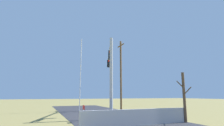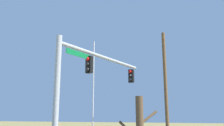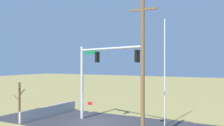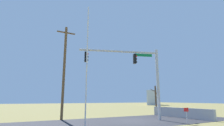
# 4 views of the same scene
# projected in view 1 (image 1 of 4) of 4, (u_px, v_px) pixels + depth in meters

# --- Properties ---
(ground_plane) EXTENTS (160.00, 160.00, 0.00)m
(ground_plane) POSITION_uv_depth(u_px,v_px,m) (109.00, 116.00, 16.93)
(ground_plane) COLOR olive
(road_surface) EXTENTS (28.00, 8.00, 0.01)m
(road_surface) POSITION_uv_depth(u_px,v_px,m) (97.00, 112.00, 20.59)
(road_surface) COLOR #2D2D33
(road_surface) RESTS_ON ground_plane
(sidewalk_corner) EXTENTS (6.00, 6.00, 0.01)m
(sidewalk_corner) POSITION_uv_depth(u_px,v_px,m) (116.00, 121.00, 13.79)
(sidewalk_corner) COLOR #B7B5AD
(sidewalk_corner) RESTS_ON ground_plane
(retaining_fence) EXTENTS (0.20, 7.85, 1.05)m
(retaining_fence) POSITION_uv_depth(u_px,v_px,m) (139.00, 117.00, 11.84)
(retaining_fence) COLOR #A8A8AD
(retaining_fence) RESTS_ON ground_plane
(signal_mast) EXTENTS (7.54, 2.73, 6.93)m
(signal_mast) POSITION_uv_depth(u_px,v_px,m) (110.00, 65.00, 17.63)
(signal_mast) COLOR #B2B5BA
(signal_mast) RESTS_ON ground_plane
(flagpole) EXTENTS (0.10, 0.10, 9.13)m
(flagpole) POSITION_uv_depth(u_px,v_px,m) (81.00, 74.00, 22.36)
(flagpole) COLOR silver
(flagpole) RESTS_ON ground_plane
(utility_pole) EXTENTS (1.90, 0.26, 9.46)m
(utility_pole) POSITION_uv_depth(u_px,v_px,m) (121.00, 73.00, 24.75)
(utility_pole) COLOR brown
(utility_pole) RESTS_ON ground_plane
(bare_tree) EXTENTS (1.27, 1.02, 3.65)m
(bare_tree) POSITION_uv_depth(u_px,v_px,m) (184.00, 96.00, 13.32)
(bare_tree) COLOR brown
(bare_tree) RESTS_ON ground_plane
(open_sign) EXTENTS (0.56, 0.04, 1.22)m
(open_sign) POSITION_uv_depth(u_px,v_px,m) (84.00, 110.00, 13.28)
(open_sign) COLOR silver
(open_sign) RESTS_ON ground_plane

